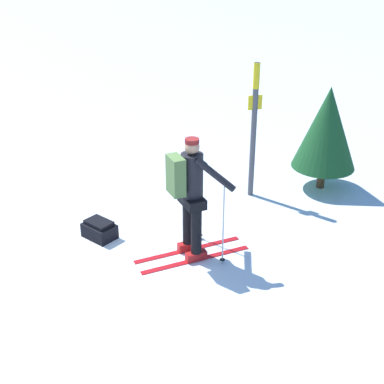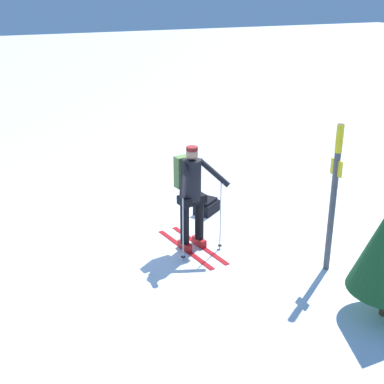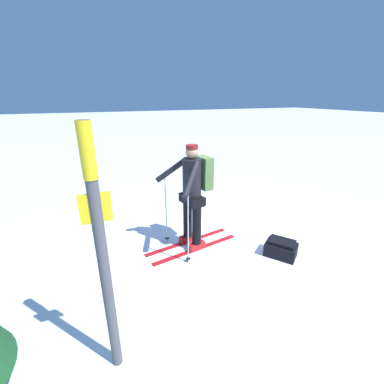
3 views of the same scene
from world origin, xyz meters
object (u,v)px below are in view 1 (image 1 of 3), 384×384
Objects in this scene: pine_tree at (327,128)px; skier at (190,192)px; trail_marker at (254,121)px; dropped_backpack at (99,230)px.

skier is at bearing -60.69° from pine_tree.
trail_marker reaches higher than skier.
trail_marker is 1.36m from pine_tree.
skier is at bearing -42.83° from trail_marker.
skier is 1.71m from dropped_backpack.
trail_marker is at bearing 106.36° from dropped_backpack.
dropped_backpack is 0.25× the size of trail_marker.
skier is 3.28m from pine_tree.
pine_tree is at bearing 100.62° from dropped_backpack.
skier reaches higher than dropped_backpack.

